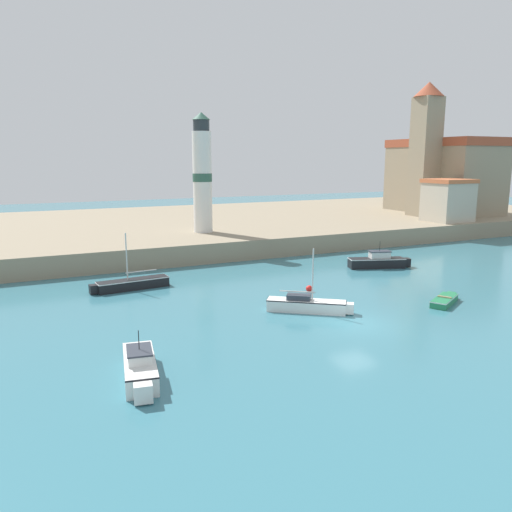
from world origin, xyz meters
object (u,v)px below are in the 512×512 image
Objects in this scene: dinghy_green_0 at (445,300)px; harbor_shed_near_wharf at (448,200)px; sailboat_black_4 at (132,284)px; lighthouse at (202,175)px; church at (441,173)px; sailboat_white_2 at (307,305)px; motorboat_white_1 at (140,367)px; mooring_buoy at (309,289)px; motorboat_black_3 at (378,261)px.

harbor_shed_near_wharf is at bearing 44.32° from dinghy_green_0.
sailboat_black_4 is 0.48× the size of lighthouse.
church is (31.00, 31.81, 7.71)m from dinghy_green_0.
dinghy_green_0 is at bearing -14.46° from sailboat_white_2.
lighthouse is (1.42, 24.98, 7.80)m from sailboat_white_2.
dinghy_green_0 is at bearing 8.01° from motorboat_white_1.
church reaches higher than mooring_buoy.
lighthouse reaches higher than sailboat_white_2.
sailboat_black_4 is 44.17m from harbor_shed_near_wharf.
church is at bearing 6.27° from lighthouse.
sailboat_black_4 is at bearing 175.22° from motorboat_black_3.
lighthouse reaches higher than sailboat_black_4.
motorboat_white_1 is at bearing -150.10° from motorboat_black_3.
mooring_buoy is (-10.36, -4.71, -0.35)m from motorboat_black_3.
mooring_buoy is (2.75, 4.31, -0.23)m from sailboat_white_2.
sailboat_black_4 reaches higher than sailboat_white_2.
mooring_buoy is at bearing -146.67° from church.
lighthouse reaches higher than motorboat_white_1.
sailboat_white_2 is at bearing 165.54° from dinghy_green_0.
lighthouse is at bearing -173.73° from church.
motorboat_black_3 is at bearing -53.82° from lighthouse.
harbor_shed_near_wharf is (33.42, 20.62, 4.28)m from sailboat_white_2.
motorboat_black_3 is 35.07m from church.
harbor_shed_near_wharf reaches higher than mooring_buoy.
dinghy_green_0 is 9.77m from mooring_buoy.
motorboat_black_3 is at bearing -150.28° from harbor_shed_near_wharf.
motorboat_black_3 reaches higher than mooring_buoy.
lighthouse is (-11.68, 15.96, 7.68)m from motorboat_black_3.
motorboat_white_1 is 34.44m from lighthouse.
lighthouse is at bearing 52.33° from sailboat_black_4.
sailboat_white_2 is 39.51m from harbor_shed_near_wharf.
sailboat_white_2 is 0.94× the size of harbor_shed_near_wharf.
motorboat_black_3 is 11.57× the size of mooring_buoy.
harbor_shed_near_wharf is at bearing 29.72° from motorboat_black_3.
motorboat_white_1 is 0.41× the size of lighthouse.
motorboat_white_1 is at bearing -171.99° from dinghy_green_0.
church is 11.80m from harbor_shed_near_wharf.
motorboat_white_1 is 16.78m from sailboat_black_4.
church is at bearing 36.27° from motorboat_black_3.
mooring_buoy is at bearing 135.70° from dinghy_green_0.
mooring_buoy is at bearing -155.55° from motorboat_black_3.
sailboat_white_2 is 0.88× the size of motorboat_black_3.
sailboat_white_2 is at bearing -49.11° from sailboat_black_4.
sailboat_black_4 is (2.92, 16.53, -0.14)m from motorboat_white_1.
sailboat_black_4 is (-19.18, 13.42, 0.17)m from dinghy_green_0.
motorboat_black_3 is 22.62m from sailboat_black_4.
dinghy_green_0 is 0.28× the size of lighthouse.
sailboat_white_2 is 0.83× the size of sailboat_black_4.
motorboat_white_1 is at bearing -146.67° from church.
church is (50.18, 18.39, 7.54)m from sailboat_black_4.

